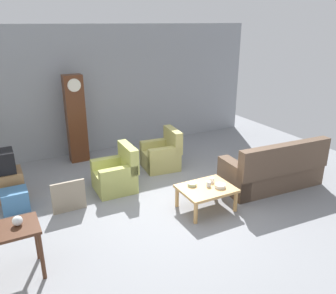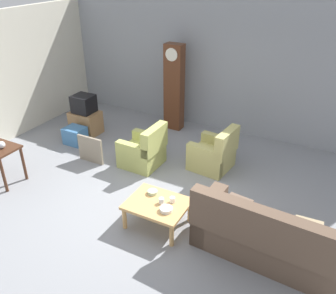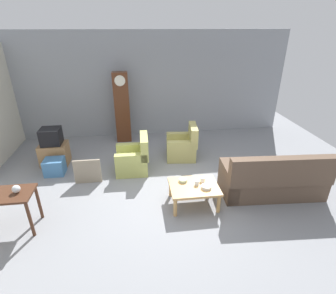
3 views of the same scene
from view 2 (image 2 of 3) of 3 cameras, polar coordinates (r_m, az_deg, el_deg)
ground_plane at (r=6.43m, az=-3.42°, el=-8.93°), size 10.40×10.40×0.00m
garage_door_wall at (r=8.69m, az=8.85°, el=12.80°), size 8.40×0.16×3.20m
couch_floral at (r=5.40m, az=15.50°, el=-13.89°), size 2.15×1.01×1.04m
armchair_olive_near at (r=7.37m, az=-3.93°, el=-0.78°), size 0.81×0.78×0.92m
armchair_olive_far at (r=7.31m, az=7.30°, el=-1.27°), size 0.87×0.84×0.92m
coffee_table_wood at (r=5.75m, az=-1.70°, el=-9.39°), size 0.96×0.76×0.43m
grandfather_clock at (r=8.73m, az=0.98°, el=9.48°), size 0.44×0.30×2.11m
tv_stand_cabinet at (r=8.95m, az=-13.00°, el=3.84°), size 0.68×0.52×0.56m
tv_crt at (r=8.76m, az=-13.34°, el=6.74°), size 0.48×0.44×0.42m
framed_picture_leaning at (r=7.65m, az=-12.30°, el=-0.40°), size 0.60×0.05×0.58m
storage_box_blue at (r=8.55m, az=-14.63°, el=1.79°), size 0.46×0.40×0.39m
glass_dome_cloche at (r=7.24m, az=-25.09°, el=0.31°), size 0.13×0.13×0.13m
cup_white_porcelain at (r=5.70m, az=0.71°, el=-8.43°), size 0.09×0.09×0.09m
cup_blue_rimmed at (r=5.68m, az=-1.06°, el=-8.58°), size 0.08×0.08×0.09m
bowl_white_stacked at (r=5.54m, az=-0.29°, el=-9.93°), size 0.20×0.20×0.06m
bowl_shallow_green at (r=5.90m, az=-2.48°, el=-7.20°), size 0.17×0.17×0.06m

